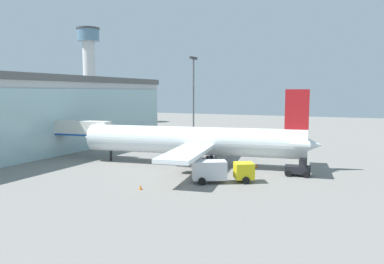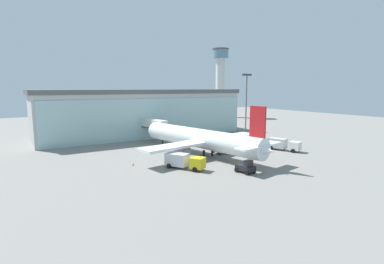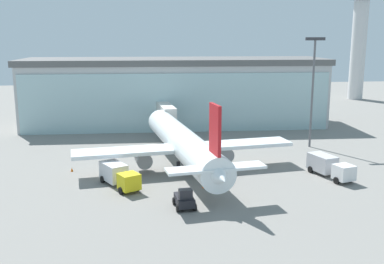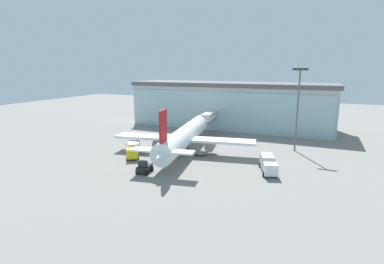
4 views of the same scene
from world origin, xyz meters
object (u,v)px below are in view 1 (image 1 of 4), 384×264
Objects in this scene: jet_bridge at (76,129)px; fuel_truck at (265,142)px; control_tower at (89,66)px; baggage_cart at (212,158)px; airplane at (196,141)px; safety_cone_nose at (256,166)px; safety_cone_wingtip at (141,187)px; catering_truck at (220,170)px; apron_light_mast at (193,92)px; pushback_tug at (299,168)px.

fuel_truck is (20.33, -27.11, -3.18)m from jet_bridge.
control_tower is 87.32m from baggage_cart.
airplane is 9.52m from safety_cone_nose.
control_tower reaches higher than safety_cone_wingtip.
jet_bridge is 0.33× the size of airplane.
control_tower is 4.44× the size of catering_truck.
airplane is 5.36m from baggage_cart.
pushback_tug is at bearing -132.89° from apron_light_mast.
airplane is 12.43× the size of baggage_cart.
control_tower is 66.30m from apron_light_mast.
apron_light_mast is 2.37× the size of fuel_truck.
fuel_truck reaches higher than safety_cone_nose.
baggage_cart is 5.31× the size of safety_cone_nose.
pushback_tug reaches higher than safety_cone_wingtip.
safety_cone_nose is (-17.08, -2.74, -1.19)m from fuel_truck.
safety_cone_nose is (-20.53, -18.96, -10.50)m from apron_light_mast.
airplane is at bearing -10.68° from pushback_tug.
safety_cone_nose is (-55.28, -74.67, -19.70)m from control_tower.
fuel_truck is 21.94m from pushback_tug.
safety_cone_wingtip is (-13.89, -21.12, -4.38)m from jet_bridge.
fuel_truck reaches higher than safety_cone_wingtip.
control_tower is at bearing -41.84° from pushback_tug.
airplane is 11.36m from catering_truck.
apron_light_mast is 5.36× the size of pushback_tug.
jet_bridge reaches higher than baggage_cart.
baggage_cart is (12.96, 6.09, -0.97)m from catering_truck.
fuel_truck is 34.76m from safety_cone_wingtip.
safety_cone_wingtip is (-14.22, 15.00, -0.70)m from pushback_tug.
fuel_truck is at bearing 9.12° from safety_cone_nose.
safety_cone_wingtip is (-17.13, 8.73, 0.00)m from safety_cone_nose.
catering_truck and fuel_truck have the same top height.
jet_bridge is 25.66m from safety_cone_wingtip.
safety_cone_nose is (1.72, -8.76, -3.31)m from airplane.
baggage_cart reaches higher than safety_cone_nose.
apron_light_mast reaches higher than baggage_cart.
airplane reaches higher than catering_truck.
control_tower is at bearing -49.77° from airplane.
pushback_tug is (0.34, -36.13, -3.68)m from jet_bridge.
control_tower is at bearing 108.94° from catering_truck.
jet_bridge is 3.59× the size of pushback_tug.
fuel_truck is at bearing -102.01° from apron_light_mast.
safety_cone_wingtip is (-37.67, -10.23, -10.50)m from apron_light_mast.
fuel_truck is at bearing 63.03° from catering_truck.
pushback_tug is 6.13× the size of safety_cone_nose.
catering_truck is 10.61m from safety_cone_nose.
airplane is at bearing 177.42° from jet_bridge.
fuel_truck is 2.61× the size of baggage_cart.
catering_truck is at bearing 120.01° from airplane.
baggage_cart is (5.82, -22.01, -4.15)m from jet_bridge.
fuel_truck is at bearing -104.67° from baggage_cart.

